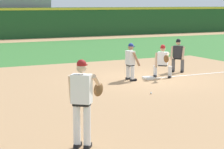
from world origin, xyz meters
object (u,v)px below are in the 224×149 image
(pitcher, at_px, (83,98))
(baseball, at_px, (151,93))
(first_base_bag, at_px, (148,78))
(umpire, at_px, (178,54))
(first_baseman, at_px, (163,60))
(baserunner, at_px, (131,60))

(pitcher, bearing_deg, baseball, 44.44)
(first_base_bag, xyz_separation_m, umpire, (2.03, 0.91, 0.75))
(baseball, bearing_deg, first_baseman, 50.59)
(baseball, distance_m, first_baseman, 3.36)
(pitcher, height_order, baserunner, pitcher)
(umpire, bearing_deg, first_baseman, -145.91)
(baserunner, bearing_deg, umpire, 17.18)
(baseball, bearing_deg, first_base_bag, 60.76)
(baseball, relative_size, baserunner, 0.05)
(first_base_bag, height_order, pitcher, pitcher)
(pitcher, bearing_deg, umpire, 44.73)
(baseball, relative_size, pitcher, 0.04)
(pitcher, relative_size, first_baseman, 1.39)
(first_base_bag, relative_size, first_baseman, 0.28)
(first_baseman, distance_m, umpire, 1.66)
(first_baseman, bearing_deg, baserunner, 177.56)
(first_base_bag, height_order, umpire, umpire)
(baseball, distance_m, pitcher, 5.83)
(pitcher, height_order, umpire, pitcher)
(first_baseman, xyz_separation_m, umpire, (1.38, 0.93, 0.06))
(baseball, height_order, pitcher, pitcher)
(baseball, bearing_deg, baserunner, 76.00)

